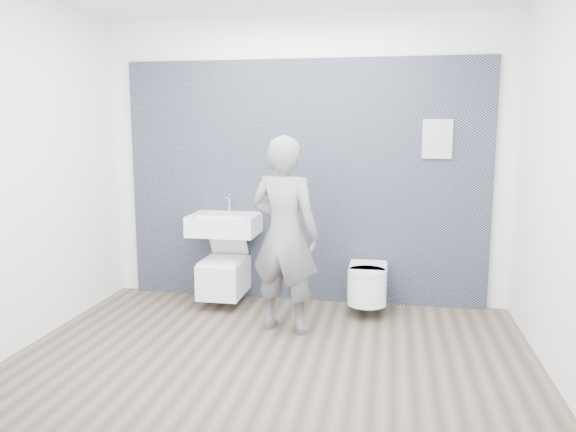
% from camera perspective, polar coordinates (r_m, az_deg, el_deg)
% --- Properties ---
extents(ground, '(4.00, 4.00, 0.00)m').
position_cam_1_polar(ground, '(4.48, -1.43, -13.96)').
color(ground, brown).
rests_on(ground, ground).
extents(room_shell, '(4.00, 4.00, 4.00)m').
position_cam_1_polar(room_shell, '(4.12, -1.52, 8.89)').
color(room_shell, white).
rests_on(room_shell, ground).
extents(tile_wall, '(3.60, 0.06, 2.40)m').
position_cam_1_polar(tile_wall, '(5.84, 1.56, -8.40)').
color(tile_wall, black).
rests_on(tile_wall, ground).
extents(washbasin, '(0.66, 0.50, 0.50)m').
position_cam_1_polar(washbasin, '(5.54, -6.48, -0.79)').
color(washbasin, white).
rests_on(washbasin, ground).
extents(toilet_square, '(0.40, 0.58, 0.73)m').
position_cam_1_polar(toilet_square, '(5.62, -6.51, -5.95)').
color(toilet_square, white).
rests_on(toilet_square, ground).
extents(toilet_rounded, '(0.36, 0.61, 0.33)m').
position_cam_1_polar(toilet_rounded, '(5.37, 8.07, -6.81)').
color(toilet_rounded, white).
rests_on(toilet_rounded, ground).
extents(info_placard, '(0.27, 0.03, 0.37)m').
position_cam_1_polar(info_placard, '(5.75, 14.26, -8.96)').
color(info_placard, white).
rests_on(info_placard, ground).
extents(visitor, '(0.69, 0.53, 1.68)m').
position_cam_1_polar(visitor, '(4.77, -0.36, -1.93)').
color(visitor, slate).
rests_on(visitor, ground).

